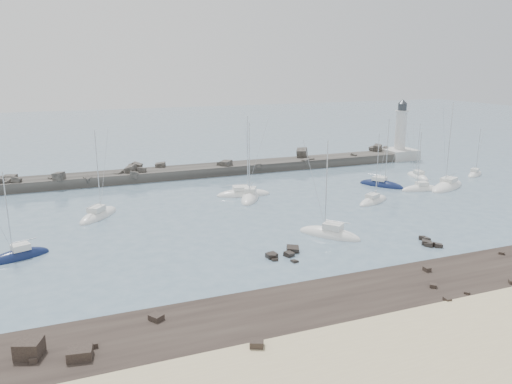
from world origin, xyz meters
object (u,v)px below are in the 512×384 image
at_px(sailboat_6, 373,201).
at_px(sailboat_9, 418,177).
at_px(sailboat_2, 99,216).
at_px(sailboat_3, 243,195).
at_px(sailboat_5, 250,198).
at_px(sailboat_11, 475,175).
at_px(sailboat_8, 420,189).
at_px(lighthouse, 400,146).
at_px(sailboat_7, 381,185).
at_px(sailboat_4, 330,235).
at_px(sailboat_1, 19,257).
at_px(sailboat_10, 447,187).

relative_size(sailboat_6, sailboat_9, 1.05).
relative_size(sailboat_2, sailboat_3, 0.95).
distance_m(sailboat_5, sailboat_11, 48.77).
xyz_separation_m(sailboat_6, sailboat_8, (12.30, 3.64, 0.01)).
relative_size(lighthouse, sailboat_7, 1.08).
bearing_deg(sailboat_2, sailboat_5, 2.88).
height_order(sailboat_4, sailboat_7, sailboat_4).
height_order(sailboat_1, sailboat_8, sailboat_8).
relative_size(lighthouse, sailboat_4, 1.07).
bearing_deg(sailboat_3, sailboat_5, -84.97).
bearing_deg(sailboat_3, sailboat_8, -14.99).
relative_size(sailboat_1, sailboat_8, 0.99).
xyz_separation_m(sailboat_6, sailboat_9, (18.65, 12.09, 0.00)).
height_order(sailboat_6, sailboat_8, sailboat_6).
relative_size(sailboat_3, sailboat_10, 0.87).
relative_size(sailboat_2, sailboat_5, 0.99).
bearing_deg(sailboat_7, sailboat_8, -49.27).
bearing_deg(lighthouse, sailboat_1, -156.09).
xyz_separation_m(lighthouse, sailboat_6, (-27.80, -30.16, -2.96)).
xyz_separation_m(sailboat_1, sailboat_6, (52.25, 5.33, -0.02)).
xyz_separation_m(sailboat_9, sailboat_10, (-0.62, -8.90, 0.01)).
height_order(sailboat_1, sailboat_9, sailboat_9).
xyz_separation_m(sailboat_4, sailboat_6, (14.85, 11.82, -0.03)).
height_order(sailboat_1, sailboat_7, sailboat_7).
xyz_separation_m(sailboat_5, sailboat_9, (36.64, 2.90, -0.03)).
xyz_separation_m(sailboat_3, sailboat_7, (26.03, -2.96, 0.01)).
bearing_deg(sailboat_5, sailboat_9, 4.53).
height_order(lighthouse, sailboat_4, lighthouse).
relative_size(sailboat_9, sailboat_11, 1.11).
bearing_deg(sailboat_4, sailboat_6, 38.52).
distance_m(sailboat_1, sailboat_11, 84.34).
height_order(lighthouse, sailboat_7, lighthouse).
bearing_deg(sailboat_1, sailboat_3, 26.73).
distance_m(sailboat_6, sailboat_11, 32.22).
bearing_deg(sailboat_4, sailboat_10, 24.55).
height_order(sailboat_3, sailboat_7, sailboat_3).
distance_m(sailboat_6, sailboat_10, 18.31).
distance_m(sailboat_5, sailboat_10, 36.51).
bearing_deg(sailboat_4, sailboat_8, 29.67).
height_order(sailboat_9, sailboat_11, sailboat_9).
bearing_deg(sailboat_11, sailboat_5, -179.64).
bearing_deg(sailboat_4, sailboat_1, 170.14).
distance_m(lighthouse, sailboat_4, 59.92).
height_order(sailboat_7, sailboat_8, sailboat_7).
relative_size(sailboat_4, sailboat_5, 0.98).
xyz_separation_m(sailboat_7, sailboat_9, (10.84, 3.24, -0.01)).
xyz_separation_m(sailboat_7, sailboat_11, (22.97, 0.65, -0.01)).
height_order(sailboat_3, sailboat_9, sailboat_3).
distance_m(sailboat_2, sailboat_9, 61.10).
xyz_separation_m(sailboat_1, sailboat_7, (60.06, 14.18, -0.01)).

